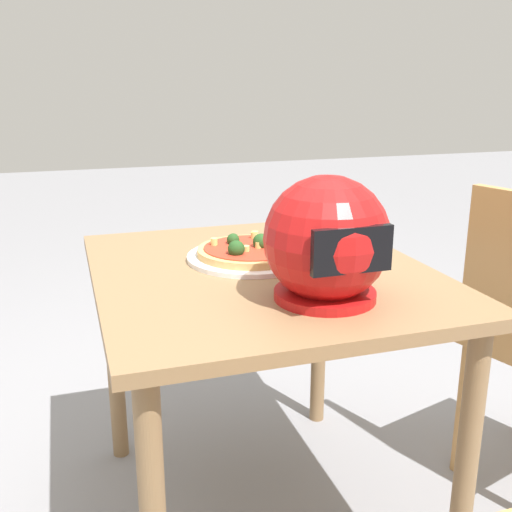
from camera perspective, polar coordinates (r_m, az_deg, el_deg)
The scene contains 5 objects.
ground_plane at distance 1.86m, azimuth 0.44°, elevation -22.97°, with size 14.00×14.00×0.00m, color gray.
dining_table at distance 1.54m, azimuth 0.49°, elevation -4.70°, with size 0.81×0.93×0.72m.
pizza_plate at distance 1.58m, azimuth -0.48°, elevation -0.08°, with size 0.34×0.34×0.01m, color white.
pizza at distance 1.57m, azimuth -0.54°, elevation 0.57°, with size 0.28×0.28×0.06m.
motorcycle_helmet at distance 1.27m, azimuth 6.68°, elevation 1.36°, with size 0.27×0.27×0.27m.
Camera 1 is at (0.45, 1.36, 1.18)m, focal length 42.49 mm.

